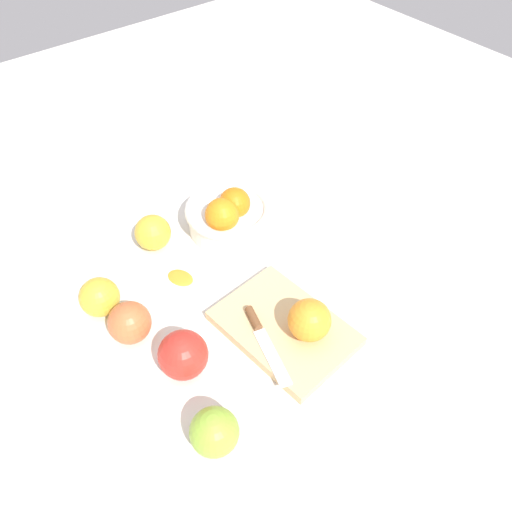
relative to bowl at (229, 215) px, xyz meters
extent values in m
plane|color=silver|center=(0.20, -0.09, -0.04)|extent=(2.40, 2.40, 0.00)
cylinder|color=white|center=(0.00, 0.00, -0.01)|extent=(0.16, 0.16, 0.05)
torus|color=white|center=(0.00, 0.00, 0.01)|extent=(0.17, 0.17, 0.02)
sphere|color=orange|center=(0.00, 0.01, 0.02)|extent=(0.06, 0.06, 0.06)
sphere|color=orange|center=(0.02, -0.03, 0.03)|extent=(0.07, 0.07, 0.07)
cube|color=#DBB77F|center=(0.26, -0.08, -0.03)|extent=(0.24, 0.18, 0.02)
sphere|color=orange|center=(0.29, -0.06, 0.01)|extent=(0.07, 0.07, 0.07)
cube|color=silver|center=(0.29, -0.13, -0.02)|extent=(0.11, 0.05, 0.00)
cylinder|color=brown|center=(0.22, -0.11, -0.01)|extent=(0.05, 0.03, 0.01)
sphere|color=#8EB738|center=(0.34, -0.28, 0.00)|extent=(0.07, 0.07, 0.07)
sphere|color=#CC6638|center=(0.11, -0.28, 0.00)|extent=(0.07, 0.07, 0.07)
sphere|color=gold|center=(0.03, -0.29, -0.01)|extent=(0.07, 0.07, 0.07)
sphere|color=gold|center=(-0.05, -0.14, -0.01)|extent=(0.07, 0.07, 0.07)
sphere|color=red|center=(0.22, -0.25, 0.00)|extent=(0.08, 0.08, 0.08)
ellipsoid|color=orange|center=(0.05, -0.15, -0.04)|extent=(0.06, 0.05, 0.01)
camera|label=1|loc=(0.63, -0.43, 0.68)|focal=36.38mm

